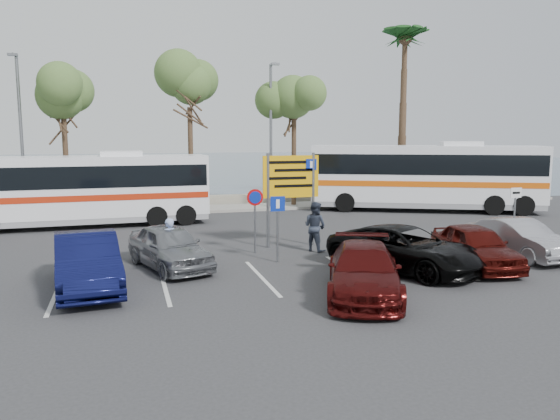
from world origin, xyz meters
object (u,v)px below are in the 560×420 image
object	(u,v)px
car_red	(476,246)
car_silver_b	(519,238)
pedestrian_far	(315,226)
street_lamp_right	(271,128)
coach_bus_left	(85,192)
car_blue	(87,262)
car_maroon	(364,271)
suv_black	(405,249)
direction_sign	(291,184)
street_lamp_left	(21,128)
pedestrian_near	(169,243)
car_silver_a	(170,247)
coach_bus_right	(425,179)

from	to	relation	value
car_red	car_silver_b	size ratio (longest dim) A/B	1.01
car_red	pedestrian_far	bearing A→B (deg)	145.54
street_lamp_right	coach_bus_left	distance (m)	10.85
car_blue	car_maroon	size ratio (longest dim) A/B	1.01
car_maroon	car_red	distance (m)	5.15
street_lamp_right	suv_black	world-z (taller)	street_lamp_right
direction_sign	pedestrian_far	size ratio (longest dim) A/B	1.96
street_lamp_left	car_silver_b	size ratio (longest dim) A/B	1.98
pedestrian_near	car_red	bearing A→B (deg)	128.13
car_blue	car_maroon	bearing A→B (deg)	-26.21
coach_bus_left	car_maroon	world-z (taller)	coach_bus_left
street_lamp_right	car_silver_a	xyz separation A→B (m)	(-6.77, -12.56, -3.89)
direction_sign	car_silver_a	size ratio (longest dim) A/B	0.87
car_blue	suv_black	bearing A→B (deg)	-9.12
street_lamp_left	direction_sign	world-z (taller)	street_lamp_left
direction_sign	car_red	size ratio (longest dim) A/B	0.88
direction_sign	coach_bus_left	distance (m)	10.56
car_silver_b	pedestrian_near	bearing A→B (deg)	168.45
coach_bus_left	pedestrian_far	distance (m)	11.71
suv_black	street_lamp_left	bearing A→B (deg)	103.51
direction_sign	coach_bus_left	world-z (taller)	direction_sign
street_lamp_right	direction_sign	xyz separation A→B (m)	(-2.00, -10.32, -2.17)
street_lamp_left	coach_bus_left	bearing A→B (deg)	-46.99
street_lamp_left	street_lamp_right	xyz separation A→B (m)	(13.00, 0.00, 0.00)
coach_bus_right	car_silver_b	world-z (taller)	coach_bus_right
street_lamp_right	car_silver_a	size ratio (longest dim) A/B	1.93
street_lamp_left	pedestrian_near	xyz separation A→B (m)	(6.21, -12.56, -3.78)
coach_bus_left	car_silver_a	xyz separation A→B (m)	(3.11, -9.21, -0.92)
car_silver_b	pedestrian_far	bearing A→B (deg)	152.79
car_silver_a	pedestrian_far	world-z (taller)	pedestrian_far
coach_bus_right	pedestrian_far	xyz separation A→B (m)	(-9.48, -8.35, -0.89)
car_silver_a	pedestrian_far	bearing A→B (deg)	-5.28
coach_bus_left	suv_black	xyz separation A→B (m)	(10.28, -11.56, -0.92)
street_lamp_left	coach_bus_left	distance (m)	5.45
direction_sign	pedestrian_far	world-z (taller)	direction_sign
car_maroon	pedestrian_far	world-z (taller)	pedestrian_far
direction_sign	car_red	world-z (taller)	direction_sign
direction_sign	coach_bus_left	xyz separation A→B (m)	(-7.89, 6.98, -0.80)
street_lamp_right	pedestrian_near	bearing A→B (deg)	-118.39
street_lamp_right	car_silver_b	distance (m)	15.70
coach_bus_left	suv_black	bearing A→B (deg)	-48.35
coach_bus_left	car_maroon	xyz separation A→B (m)	(7.88, -13.68, -0.95)
street_lamp_right	car_red	distance (m)	15.90
car_silver_a	car_maroon	bearing A→B (deg)	-60.77
coach_bus_right	car_silver_a	size ratio (longest dim) A/B	3.01
car_silver_b	car_red	bearing A→B (deg)	-163.42
direction_sign	car_silver_a	world-z (taller)	direction_sign
street_lamp_left	suv_black	bearing A→B (deg)	-48.04
suv_black	direction_sign	bearing A→B (deg)	89.16
direction_sign	car_silver_b	size ratio (longest dim) A/B	0.89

